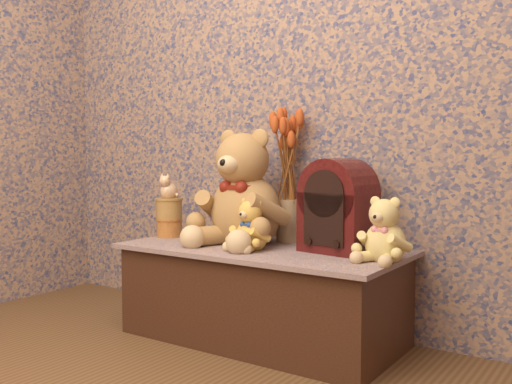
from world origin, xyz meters
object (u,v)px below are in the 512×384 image
teddy_small (385,227)px  ceramic_vase (289,221)px  cathedral_radio (338,205)px  biscuit_tin_lower (169,228)px  cat_figurine (169,186)px  teddy_large (246,182)px  teddy_medium (252,222)px

teddy_small → ceramic_vase: teddy_small is taller
cathedral_radio → ceramic_vase: (-0.31, 0.12, -0.09)m
biscuit_tin_lower → cat_figurine: bearing=0.0°
cathedral_radio → cat_figurine: cathedral_radio is taller
teddy_large → teddy_medium: bearing=-45.7°
teddy_large → cat_figurine: 0.42m
teddy_medium → biscuit_tin_lower: 0.55m
biscuit_tin_lower → teddy_medium: bearing=-8.3°
cat_figurine → ceramic_vase: bearing=13.7°
teddy_medium → ceramic_vase: teddy_medium is taller
teddy_small → ceramic_vase: (-0.54, 0.21, -0.03)m
teddy_small → ceramic_vase: bearing=166.6°
teddy_small → cathedral_radio: (-0.24, 0.09, 0.06)m
teddy_small → teddy_large: bearing=-177.4°
teddy_small → cat_figurine: bearing=-173.3°
biscuit_tin_lower → teddy_large: bearing=5.9°
cathedral_radio → biscuit_tin_lower: bearing=-167.5°
ceramic_vase → biscuit_tin_lower: ceramic_vase is taller
teddy_large → teddy_small: (0.68, -0.06, -0.14)m
biscuit_tin_lower → cat_figurine: cat_figurine is taller
cat_figurine → teddy_medium: bearing=-13.8°
teddy_medium → teddy_large: bearing=140.5°
cathedral_radio → biscuit_tin_lower: (-0.86, -0.07, -0.15)m
teddy_medium → cathedral_radio: 0.37m
teddy_large → teddy_medium: teddy_large is taller
teddy_medium → cat_figurine: size_ratio=1.84×
teddy_medium → biscuit_tin_lower: (-0.54, 0.08, -0.07)m
teddy_medium → biscuit_tin_lower: bearing=178.0°
cathedral_radio → biscuit_tin_lower: size_ratio=3.18×
biscuit_tin_lower → teddy_small: bearing=-0.8°
teddy_large → cathedral_radio: bearing=3.9°
teddy_large → biscuit_tin_lower: bearing=-173.9°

